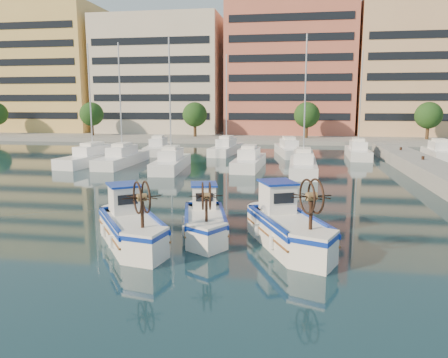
# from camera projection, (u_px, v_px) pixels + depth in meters

# --- Properties ---
(ground) EXTENTS (300.00, 300.00, 0.00)m
(ground) POSITION_uv_depth(u_px,v_px,m) (234.00, 249.00, 17.66)
(ground) COLOR #18333F
(ground) RESTS_ON ground
(waterfront) EXTENTS (180.00, 40.00, 25.60)m
(waterfront) POSITION_uv_depth(u_px,v_px,m) (336.00, 74.00, 77.60)
(waterfront) COLOR gray
(waterfront) RESTS_ON ground
(yacht_marina) EXTENTS (38.09, 22.56, 11.50)m
(yacht_marina) POSITION_uv_depth(u_px,v_px,m) (236.00, 156.00, 45.28)
(yacht_marina) COLOR white
(yacht_marina) RESTS_ON ground
(fishing_boat_a) EXTENTS (4.18, 4.90, 3.00)m
(fishing_boat_a) POSITION_uv_depth(u_px,v_px,m) (131.00, 224.00, 18.32)
(fishing_boat_a) COLOR white
(fishing_boat_a) RESTS_ON ground
(fishing_boat_b) EXTENTS (2.74, 4.52, 2.73)m
(fishing_boat_b) POSITION_uv_depth(u_px,v_px,m) (205.00, 218.00, 19.57)
(fishing_boat_b) COLOR white
(fishing_boat_b) RESTS_ON ground
(fishing_boat_c) EXTENTS (3.83, 5.27, 3.18)m
(fishing_boat_c) POSITION_uv_depth(u_px,v_px,m) (287.00, 225.00, 18.07)
(fishing_boat_c) COLOR white
(fishing_boat_c) RESTS_ON ground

